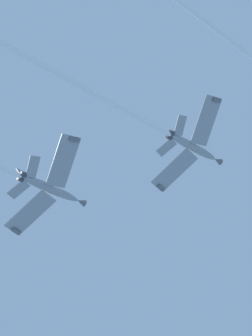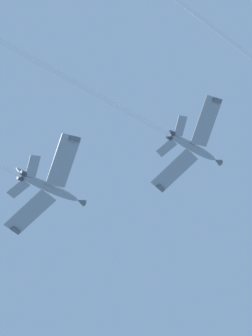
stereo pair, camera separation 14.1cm
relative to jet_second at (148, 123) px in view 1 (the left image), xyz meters
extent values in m
cylinder|color=white|center=(-18.25, 5.82, 1.01)|extent=(14.75, 37.03, 21.54)
ellipsoid|color=gray|center=(-3.66, -9.02, 5.25)|extent=(5.70, 10.99, 6.88)
cone|color=#595E60|center=(-5.87, -14.49, 8.42)|extent=(1.86, 2.28, 1.81)
ellipsoid|color=black|center=(-4.24, -10.47, 6.77)|extent=(2.01, 3.06, 2.12)
cube|color=gray|center=(1.50, -10.40, 4.78)|extent=(9.37, 4.50, 1.88)
cube|color=#595E60|center=(5.42, -11.64, 4.75)|extent=(0.92, 1.72, 0.96)
cube|color=gray|center=(-8.32, -6.42, 4.78)|extent=(9.20, 7.94, 1.88)
cube|color=#595E60|center=(-12.00, -4.58, 4.75)|extent=(1.53, 1.74, 0.96)
cube|color=gray|center=(0.11, -5.79, 2.88)|extent=(3.71, 1.91, 0.99)
cube|color=gray|center=(-4.11, -4.08, 2.88)|extent=(3.82, 3.59, 0.99)
cube|color=#595E60|center=(-1.82, -4.48, 4.21)|extent=(1.46, 3.25, 3.60)
cylinder|color=#38383D|center=(-1.34, -4.49, 2.42)|extent=(1.21, 1.47, 1.18)
cylinder|color=#38383D|center=(-2.17, -4.16, 2.42)|extent=(1.21, 1.47, 1.18)
cylinder|color=white|center=(5.18, 12.77, -7.50)|extent=(14.73, 34.60, 20.43)
ellipsoid|color=gray|center=(19.66, 1.30, -3.68)|extent=(5.38, 10.95, 7.15)
cone|color=#595E60|center=(17.62, -4.14, -0.34)|extent=(1.82, 2.28, 1.84)
ellipsoid|color=black|center=(19.12, -0.13, -2.11)|extent=(1.94, 3.04, 2.17)
cube|color=gray|center=(24.85, 0.05, -4.16)|extent=(9.31, 4.22, 1.96)
cube|color=#595E60|center=(28.80, -1.08, -4.21)|extent=(0.88, 1.69, 1.00)
cube|color=gray|center=(14.92, 3.76, -4.16)|extent=(9.24, 7.75, 1.96)
cube|color=#595E60|center=(11.19, 5.49, -4.21)|extent=(1.49, 1.73, 1.00)
cube|color=gray|center=(23.31, 4.57, -6.16)|extent=(3.67, 1.79, 1.03)
cube|color=gray|center=(19.04, 6.16, -6.16)|extent=(3.84, 3.52, 1.03)
cube|color=#595E60|center=(21.36, 5.86, -4.85)|extent=(1.38, 3.32, 3.62)
cylinder|color=#38383D|center=(21.82, 5.81, -6.65)|extent=(1.19, 1.47, 1.19)
cylinder|color=#38383D|center=(20.98, 6.13, -6.65)|extent=(1.19, 1.47, 1.19)
camera|label=1|loc=(-4.36, 12.26, -101.15)|focal=63.74mm
camera|label=2|loc=(-4.24, 12.34, -101.15)|focal=63.74mm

